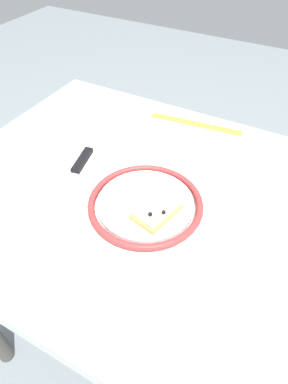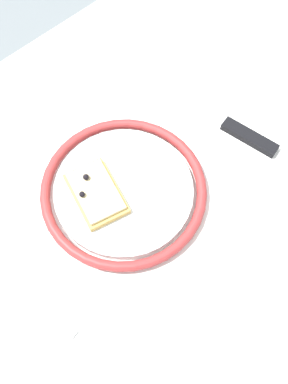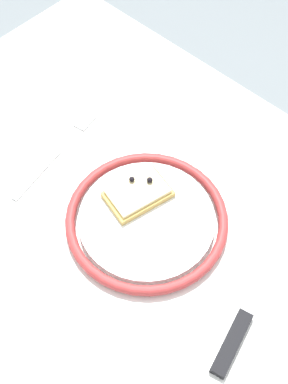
{
  "view_description": "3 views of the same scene",
  "coord_description": "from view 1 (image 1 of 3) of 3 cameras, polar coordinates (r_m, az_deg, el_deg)",
  "views": [
    {
      "loc": [
        -0.22,
        0.46,
        1.25
      ],
      "look_at": [
        0.01,
        0.02,
        0.76
      ],
      "focal_mm": 31.39,
      "sensor_mm": 36.0,
      "label": 1
    },
    {
      "loc": [
        -0.16,
        -0.19,
        1.35
      ],
      "look_at": [
        0.02,
        0.02,
        0.76
      ],
      "focal_mm": 43.53,
      "sensor_mm": 36.0,
      "label": 2
    },
    {
      "loc": [
        0.25,
        -0.24,
        1.39
      ],
      "look_at": [
        -0.03,
        0.06,
        0.77
      ],
      "focal_mm": 48.02,
      "sensor_mm": 36.0,
      "label": 3
    }
  ],
  "objects": [
    {
      "name": "knife",
      "position": [
        0.79,
        -11.35,
        3.8
      ],
      "size": [
        0.07,
        0.24,
        0.01
      ],
      "color": "silver",
      "rests_on": "dining_table"
    },
    {
      "name": "fork",
      "position": [
        0.66,
        15.59,
        -7.76
      ],
      "size": [
        0.05,
        0.2,
        0.0
      ],
      "color": "silver",
      "rests_on": "dining_table"
    },
    {
      "name": "pizza_slice_near",
      "position": [
        0.65,
        2.15,
        -3.28
      ],
      "size": [
        0.08,
        0.1,
        0.02
      ],
      "color": "tan",
      "rests_on": "plate"
    },
    {
      "name": "measuring_tape",
      "position": [
        0.94,
        8.75,
        11.37
      ],
      "size": [
        0.25,
        0.05,
        0.0
      ],
      "primitive_type": "cube",
      "rotation": [
        0.0,
        0.0,
        0.12
      ],
      "color": "yellow",
      "rests_on": "dining_table"
    },
    {
      "name": "ground_plane",
      "position": [
        1.35,
        1.0,
        -23.5
      ],
      "size": [
        6.0,
        6.0,
        0.0
      ],
      "primitive_type": "plane",
      "color": "slate"
    },
    {
      "name": "plate",
      "position": [
        0.69,
        0.38,
        -2.08
      ],
      "size": [
        0.24,
        0.24,
        0.02
      ],
      "color": "white",
      "rests_on": "dining_table"
    },
    {
      "name": "dining_table",
      "position": [
        0.79,
        1.58,
        -5.52
      ],
      "size": [
        0.95,
        0.71,
        0.74
      ],
      "color": "white",
      "rests_on": "ground_plane"
    }
  ]
}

